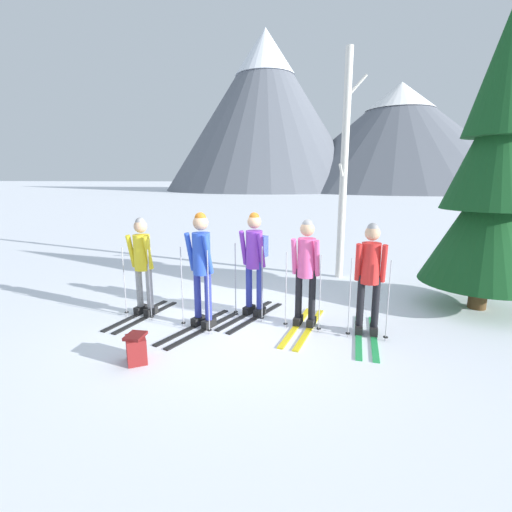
# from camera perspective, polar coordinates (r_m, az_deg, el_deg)

# --- Properties ---
(ground_plane) EXTENTS (400.00, 400.00, 0.00)m
(ground_plane) POSITION_cam_1_polar(r_m,az_deg,el_deg) (6.32, -2.47, -10.03)
(ground_plane) COLOR white
(skier_in_yellow) EXTENTS (0.68, 1.63, 1.71)m
(skier_in_yellow) POSITION_cam_1_polar(r_m,az_deg,el_deg) (6.63, -17.05, -0.99)
(skier_in_yellow) COLOR black
(skier_in_yellow) RESTS_ON ground
(skier_in_blue) EXTENTS (0.95, 1.69, 1.85)m
(skier_in_blue) POSITION_cam_1_polar(r_m,az_deg,el_deg) (5.86, -8.39, -1.30)
(skier_in_blue) COLOR black
(skier_in_blue) RESTS_ON ground
(skier_in_purple) EXTENTS (0.93, 1.63, 1.80)m
(skier_in_purple) POSITION_cam_1_polar(r_m,az_deg,el_deg) (6.32, -0.21, -0.29)
(skier_in_purple) COLOR black
(skier_in_purple) RESTS_ON ground
(skier_in_pink) EXTENTS (0.66, 1.75, 1.74)m
(skier_in_pink) POSITION_cam_1_polar(r_m,az_deg,el_deg) (5.90, 7.67, -2.00)
(skier_in_pink) COLOR yellow
(skier_in_pink) RESTS_ON ground
(skier_in_red) EXTENTS (0.61, 1.66, 1.72)m
(skier_in_red) POSITION_cam_1_polar(r_m,az_deg,el_deg) (5.79, 17.08, -2.51)
(skier_in_red) COLOR green
(skier_in_red) RESTS_ON ground
(pine_tree_near) EXTENTS (2.12, 2.12, 5.13)m
(pine_tree_near) POSITION_cam_1_polar(r_m,az_deg,el_deg) (7.69, 32.61, 9.99)
(pine_tree_near) COLOR #51381E
(pine_tree_near) RESTS_ON ground
(birch_tree_tall) EXTENTS (0.56, 0.52, 5.13)m
(birch_tree_tall) POSITION_cam_1_polar(r_m,az_deg,el_deg) (8.95, 13.37, 13.10)
(birch_tree_tall) COLOR silver
(birch_tree_tall) RESTS_ON ground
(backpack_on_snow_front) EXTENTS (0.37, 0.40, 0.38)m
(backpack_on_snow_front) POSITION_cam_1_polar(r_m,az_deg,el_deg) (5.22, -17.91, -13.33)
(backpack_on_snow_front) COLOR maroon
(backpack_on_snow_front) RESTS_ON ground
(mountain_ridge_distant) EXTENTS (63.79, 44.78, 27.44)m
(mountain_ridge_distant) POSITION_cam_1_polar(r_m,az_deg,el_deg) (71.71, 11.89, 19.18)
(mountain_ridge_distant) COLOR slate
(mountain_ridge_distant) RESTS_ON ground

